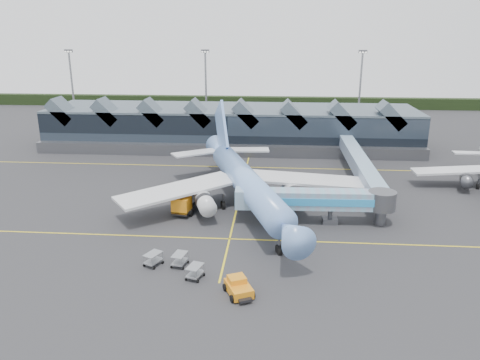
# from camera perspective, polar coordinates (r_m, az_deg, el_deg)

# --- Properties ---
(ground) EXTENTS (260.00, 260.00, 0.00)m
(ground) POSITION_cam_1_polar(r_m,az_deg,el_deg) (72.75, -0.65, -4.54)
(ground) COLOR #252528
(ground) RESTS_ON ground
(taxi_stripes) EXTENTS (120.00, 60.00, 0.01)m
(taxi_stripes) POSITION_cam_1_polar(r_m,az_deg,el_deg) (82.06, -0.02, -1.90)
(taxi_stripes) COLOR yellow
(taxi_stripes) RESTS_ON ground
(tree_line_far) EXTENTS (260.00, 4.00, 4.00)m
(tree_line_far) POSITION_cam_1_polar(r_m,az_deg,el_deg) (178.99, 2.54, 9.49)
(tree_line_far) COLOR black
(tree_line_far) RESTS_ON ground
(terminal) EXTENTS (90.00, 22.25, 12.52)m
(terminal) POSITION_cam_1_polar(r_m,az_deg,el_deg) (117.16, -1.06, 6.55)
(terminal) COLOR black
(terminal) RESTS_ON ground
(light_masts) EXTENTS (132.40, 42.56, 22.45)m
(light_masts) POSITION_cam_1_polar(r_m,az_deg,el_deg) (131.57, 11.18, 10.81)
(light_masts) COLOR gray
(light_masts) RESTS_ON ground
(main_airliner) EXTENTS (39.82, 46.90, 15.49)m
(main_airliner) POSITION_cam_1_polar(r_m,az_deg,el_deg) (75.68, 0.53, 0.02)
(main_airliner) COLOR #73A1E8
(main_airliner) RESTS_ON ground
(jet_bridge) EXTENTS (23.71, 4.12, 5.26)m
(jet_bridge) POSITION_cam_1_polar(r_m,az_deg,el_deg) (70.39, 10.20, -2.47)
(jet_bridge) COLOR #73A7C0
(jet_bridge) RESTS_ON ground
(fuel_truck) EXTENTS (4.42, 10.62, 3.53)m
(fuel_truck) POSITION_cam_1_polar(r_m,az_deg,el_deg) (76.32, -6.02, -1.97)
(fuel_truck) COLOR black
(fuel_truck) RESTS_ON ground
(pushback_tug) EXTENTS (3.79, 4.60, 1.85)m
(pushback_tug) POSITION_cam_1_polar(r_m,az_deg,el_deg) (52.41, -0.19, -12.95)
(pushback_tug) COLOR orange
(pushback_tug) RESTS_ON ground
(baggage_carts) EXTENTS (7.90, 5.43, 1.60)m
(baggage_carts) POSITION_cam_1_polar(r_m,az_deg,el_deg) (57.72, -7.84, -9.97)
(baggage_carts) COLOR gray
(baggage_carts) RESTS_ON ground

